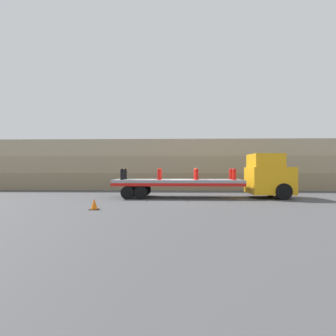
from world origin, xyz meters
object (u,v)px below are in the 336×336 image
Objects in this scene: truck_cab at (270,176)px; fire_hydrant_red_far_2 at (195,174)px; fire_hydrant_red_far_3 at (231,174)px; fire_hydrant_red_far_1 at (160,174)px; flatbed_trailer at (171,183)px; fire_hydrant_black_far_0 at (125,174)px; fire_hydrant_red_near_3 at (234,174)px; traffic_cone at (94,204)px; fire_hydrant_red_near_1 at (159,174)px; fire_hydrant_black_near_0 at (122,174)px; fire_hydrant_red_near_2 at (197,174)px.

fire_hydrant_red_far_2 is at bearing 173.76° from truck_cab.
fire_hydrant_red_far_1 is at bearing 180.00° from fire_hydrant_red_far_3.
fire_hydrant_black_far_0 is at bearing 170.47° from flatbed_trailer.
fire_hydrant_red_near_3 is (4.95, -1.09, 0.00)m from fire_hydrant_red_far_1.
fire_hydrant_red_near_1 is at bearing 60.39° from traffic_cone.
fire_hydrant_red_far_3 is 1.42× the size of traffic_cone.
truck_cab is 3.87× the size of fire_hydrant_black_far_0.
fire_hydrant_red_far_1 is at bearing 23.74° from fire_hydrant_black_near_0.
fire_hydrant_black_near_0 is 1.00× the size of fire_hydrant_red_near_1.
truck_cab reaches higher than fire_hydrant_black_near_0.
fire_hydrant_black_far_0 is at bearing 167.60° from fire_hydrant_red_near_2.
traffic_cone is at bearing -131.28° from fire_hydrant_red_far_2.
fire_hydrant_black_far_0 and fire_hydrant_red_far_1 have the same top height.
traffic_cone is at bearing -137.00° from fire_hydrant_red_near_2.
flatbed_trailer is 1.11m from fire_hydrant_red_near_1.
truck_cab is at bearing -3.14° from fire_hydrant_black_far_0.
fire_hydrant_red_far_1 and fire_hydrant_red_far_2 have the same top height.
flatbed_trailer is (-6.68, 0.00, -0.47)m from truck_cab.
flatbed_trailer is 11.32× the size of fire_hydrant_red_far_3.
truck_cab reaches higher than fire_hydrant_red_far_1.
fire_hydrant_black_near_0 is 1.42× the size of traffic_cone.
fire_hydrant_black_far_0 is 4.95m from fire_hydrant_red_far_2.
fire_hydrant_red_near_1 is at bearing -144.66° from flatbed_trailer.
fire_hydrant_red_near_3 is (-2.50, -0.54, 0.12)m from truck_cab.
fire_hydrant_red_far_3 is at bearing 8.34° from fire_hydrant_black_near_0.
fire_hydrant_red_far_2 is at bearing 156.26° from fire_hydrant_red_near_3.
fire_hydrant_red_far_1 is (2.47, 0.00, 0.00)m from fire_hydrant_black_far_0.
truck_cab reaches higher than flatbed_trailer.
fire_hydrant_black_near_0 is at bearing -156.26° from fire_hydrant_red_far_1.
fire_hydrant_red_near_3 is (7.42, -1.09, 0.00)m from fire_hydrant_black_far_0.
fire_hydrant_black_near_0 is at bearing -167.60° from fire_hydrant_red_far_2.
fire_hydrant_black_far_0 is 2.70m from fire_hydrant_red_near_1.
truck_cab is 3.87× the size of fire_hydrant_red_near_2.
truck_cab is at bearing 4.18° from fire_hydrant_red_near_1.
flatbed_trailer is 11.32× the size of fire_hydrant_black_near_0.
fire_hydrant_black_near_0 is 2.47m from fire_hydrant_red_near_1.
truck_cab is 6.70m from flatbed_trailer.
fire_hydrant_black_far_0 and fire_hydrant_red_near_1 have the same top height.
fire_hydrant_red_near_3 is (7.42, 0.00, 0.00)m from fire_hydrant_black_near_0.
fire_hydrant_red_near_1 reaches higher than flatbed_trailer.
fire_hydrant_red_far_2 and fire_hydrant_red_near_3 have the same top height.
fire_hydrant_black_far_0 is 1.00× the size of fire_hydrant_red_near_1.
flatbed_trailer is at bearing -35.34° from fire_hydrant_red_far_1.
fire_hydrant_red_near_3 is 1.42× the size of traffic_cone.
fire_hydrant_red_far_3 is at bearing 23.74° from fire_hydrant_red_near_2.
truck_cab reaches higher than fire_hydrant_red_near_3.
fire_hydrant_red_near_3 is 1.09m from fire_hydrant_red_far_3.
fire_hydrant_red_far_2 is 1.00× the size of fire_hydrant_red_far_3.
flatbed_trailer is 1.89m from fire_hydrant_red_far_2.
fire_hydrant_black_near_0 is 1.00× the size of fire_hydrant_red_far_1.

